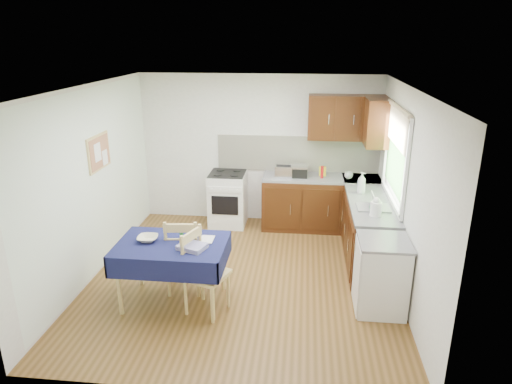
# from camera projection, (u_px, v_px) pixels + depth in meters

# --- Properties ---
(floor) EXTENTS (4.20, 4.20, 0.00)m
(floor) POSITION_uv_depth(u_px,v_px,m) (243.00, 277.00, 6.12)
(floor) COLOR #553916
(floor) RESTS_ON ground
(ceiling) EXTENTS (4.00, 4.20, 0.02)m
(ceiling) POSITION_uv_depth(u_px,v_px,m) (241.00, 88.00, 5.31)
(ceiling) COLOR white
(ceiling) RESTS_ON wall_back
(wall_back) EXTENTS (4.00, 0.02, 2.50)m
(wall_back) POSITION_uv_depth(u_px,v_px,m) (259.00, 150.00, 7.69)
(wall_back) COLOR silver
(wall_back) RESTS_ON ground
(wall_front) EXTENTS (4.00, 0.02, 2.50)m
(wall_front) POSITION_uv_depth(u_px,v_px,m) (208.00, 271.00, 3.74)
(wall_front) COLOR silver
(wall_front) RESTS_ON ground
(wall_left) EXTENTS (0.02, 4.20, 2.50)m
(wall_left) POSITION_uv_depth(u_px,v_px,m) (90.00, 184.00, 5.92)
(wall_left) COLOR white
(wall_left) RESTS_ON ground
(wall_right) EXTENTS (0.02, 4.20, 2.50)m
(wall_right) POSITION_uv_depth(u_px,v_px,m) (406.00, 195.00, 5.51)
(wall_right) COLOR silver
(wall_right) RESTS_ON ground
(base_cabinets) EXTENTS (1.90, 2.30, 0.86)m
(base_cabinets) POSITION_uv_depth(u_px,v_px,m) (341.00, 217.00, 7.03)
(base_cabinets) COLOR black
(base_cabinets) RESTS_ON ground
(worktop_back) EXTENTS (1.90, 0.60, 0.04)m
(worktop_back) POSITION_uv_depth(u_px,v_px,m) (321.00, 178.00, 7.42)
(worktop_back) COLOR slate
(worktop_back) RESTS_ON base_cabinets
(worktop_right) EXTENTS (0.60, 1.70, 0.04)m
(worktop_right) POSITION_uv_depth(u_px,v_px,m) (371.00, 204.00, 6.28)
(worktop_right) COLOR slate
(worktop_right) RESTS_ON base_cabinets
(worktop_corner) EXTENTS (0.60, 0.60, 0.04)m
(worktop_corner) POSITION_uv_depth(u_px,v_px,m) (362.00, 179.00, 7.36)
(worktop_corner) COLOR slate
(worktop_corner) RESTS_ON base_cabinets
(splashback) EXTENTS (2.70, 0.02, 0.60)m
(splashback) POSITION_uv_depth(u_px,v_px,m) (298.00, 154.00, 7.63)
(splashback) COLOR white
(splashback) RESTS_ON wall_back
(upper_cabinets) EXTENTS (1.20, 0.85, 0.70)m
(upper_cabinets) POSITION_uv_depth(u_px,v_px,m) (355.00, 119.00, 7.06)
(upper_cabinets) COLOR black
(upper_cabinets) RESTS_ON wall_back
(stove) EXTENTS (0.60, 0.61, 0.92)m
(stove) POSITION_uv_depth(u_px,v_px,m) (228.00, 199.00, 7.72)
(stove) COLOR white
(stove) RESTS_ON ground
(window) EXTENTS (0.04, 1.48, 1.26)m
(window) POSITION_uv_depth(u_px,v_px,m) (396.00, 149.00, 6.04)
(window) COLOR #295623
(window) RESTS_ON wall_right
(fridge) EXTENTS (0.58, 0.60, 0.89)m
(fridge) POSITION_uv_depth(u_px,v_px,m) (381.00, 275.00, 5.29)
(fridge) COLOR white
(fridge) RESTS_ON ground
(corkboard) EXTENTS (0.04, 0.62, 0.47)m
(corkboard) POSITION_uv_depth(u_px,v_px,m) (99.00, 152.00, 6.09)
(corkboard) COLOR tan
(corkboard) RESTS_ON wall_left
(dining_table) EXTENTS (1.28, 0.87, 0.78)m
(dining_table) POSITION_uv_depth(u_px,v_px,m) (172.00, 251.00, 5.36)
(dining_table) COLOR #100E3A
(dining_table) RESTS_ON ground
(chair_far) EXTENTS (0.49, 0.49, 1.00)m
(chair_far) POSITION_uv_depth(u_px,v_px,m) (184.00, 253.00, 5.63)
(chair_far) COLOR tan
(chair_far) RESTS_ON ground
(chair_near) EXTENTS (0.57, 0.57, 1.00)m
(chair_near) POSITION_uv_depth(u_px,v_px,m) (203.00, 270.00, 5.24)
(chair_near) COLOR tan
(chair_near) RESTS_ON ground
(toaster) EXTENTS (0.28, 0.17, 0.21)m
(toaster) POSITION_uv_depth(u_px,v_px,m) (284.00, 172.00, 7.35)
(toaster) COLOR silver
(toaster) RESTS_ON worktop_back
(sandwich_press) EXTENTS (0.32, 0.28, 0.19)m
(sandwich_press) POSITION_uv_depth(u_px,v_px,m) (297.00, 171.00, 7.41)
(sandwich_press) COLOR black
(sandwich_press) RESTS_ON worktop_back
(sauce_bottle) EXTENTS (0.05, 0.05, 0.20)m
(sauce_bottle) POSITION_uv_depth(u_px,v_px,m) (322.00, 172.00, 7.31)
(sauce_bottle) COLOR #B20E12
(sauce_bottle) RESTS_ON worktop_back
(yellow_packet) EXTENTS (0.12, 0.09, 0.15)m
(yellow_packet) POSITION_uv_depth(u_px,v_px,m) (322.00, 171.00, 7.45)
(yellow_packet) COLOR yellow
(yellow_packet) RESTS_ON worktop_back
(dish_rack) EXTENTS (0.43, 0.33, 0.21)m
(dish_rack) POSITION_uv_depth(u_px,v_px,m) (374.00, 207.00, 6.05)
(dish_rack) COLOR gray
(dish_rack) RESTS_ON worktop_right
(kettle) EXTENTS (0.15, 0.15, 0.25)m
(kettle) POSITION_uv_depth(u_px,v_px,m) (376.00, 208.00, 5.78)
(kettle) COLOR white
(kettle) RESTS_ON worktop_right
(cup) EXTENTS (0.16, 0.16, 0.10)m
(cup) POSITION_uv_depth(u_px,v_px,m) (349.00, 175.00, 7.30)
(cup) COLOR silver
(cup) RESTS_ON worktop_back
(soap_bottle_a) EXTENTS (0.17, 0.17, 0.32)m
(soap_bottle_a) POSITION_uv_depth(u_px,v_px,m) (362.00, 183.00, 6.59)
(soap_bottle_a) COLOR white
(soap_bottle_a) RESTS_ON worktop_right
(soap_bottle_b) EXTENTS (0.11, 0.11, 0.18)m
(soap_bottle_b) POSITION_uv_depth(u_px,v_px,m) (361.00, 182.00, 6.87)
(soap_bottle_b) COLOR #1F49B7
(soap_bottle_b) RESTS_ON worktop_right
(soap_bottle_c) EXTENTS (0.13, 0.13, 0.15)m
(soap_bottle_c) POSITION_uv_depth(u_px,v_px,m) (374.00, 206.00, 5.95)
(soap_bottle_c) COLOR #24853C
(soap_bottle_c) RESTS_ON worktop_right
(plate_bowl) EXTENTS (0.26, 0.26, 0.06)m
(plate_bowl) POSITION_uv_depth(u_px,v_px,m) (148.00, 239.00, 5.38)
(plate_bowl) COLOR beige
(plate_bowl) RESTS_ON dining_table
(book) EXTENTS (0.16, 0.22, 0.02)m
(book) POSITION_uv_depth(u_px,v_px,m) (200.00, 239.00, 5.41)
(book) COLOR white
(book) RESTS_ON dining_table
(spice_jar) EXTENTS (0.04, 0.04, 0.09)m
(spice_jar) POSITION_uv_depth(u_px,v_px,m) (182.00, 236.00, 5.41)
(spice_jar) COLOR green
(spice_jar) RESTS_ON dining_table
(tea_towel) EXTENTS (0.36, 0.32, 0.05)m
(tea_towel) POSITION_uv_depth(u_px,v_px,m) (192.00, 247.00, 5.18)
(tea_towel) COLOR navy
(tea_towel) RESTS_ON dining_table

